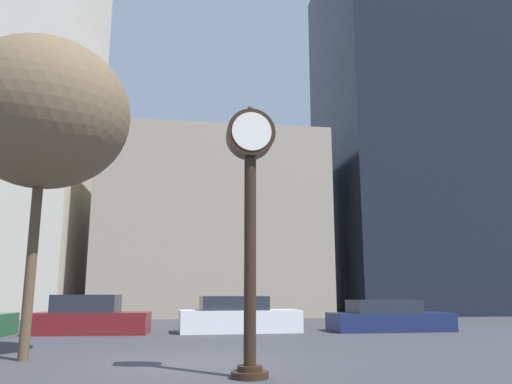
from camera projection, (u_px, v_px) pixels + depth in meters
ground_plane at (195, 363)px, 10.91m from camera, size 200.00×200.00×0.00m
building_tall_tower at (1, 109)px, 35.15m from camera, size 12.30×12.00×28.41m
building_storefront_row at (211, 229)px, 35.58m from camera, size 14.54×12.00×11.86m
building_glass_modern at (404, 131)px, 39.25m from camera, size 12.00×12.00×27.97m
street_clock at (250, 196)px, 9.63m from camera, size 0.94×0.69×5.17m
car_maroon at (90, 317)px, 18.42m from camera, size 4.26×1.94×1.42m
car_white at (238, 317)px, 19.27m from camera, size 4.68×2.07×1.36m
car_navy at (388, 318)px, 19.79m from camera, size 4.77×2.01×1.21m
bare_tree at (44, 114)px, 12.39m from camera, size 4.17×4.17×7.75m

